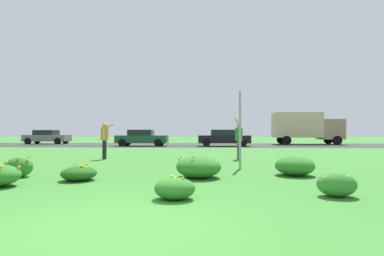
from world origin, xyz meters
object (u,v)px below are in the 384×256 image
person_catcher_green_shirt (239,137)px  car_dark_green_center_left (142,138)px  frisbee_white (185,138)px  person_thrower_orange_shirt (105,137)px  sign_post_near_path (240,130)px  box_truck_tan (306,126)px  car_black_center_right (224,138)px  car_gray_leftmost (47,137)px

person_catcher_green_shirt → car_dark_green_center_left: size_ratio=0.43×
frisbee_white → car_dark_green_center_left: bearing=109.5°
person_thrower_orange_shirt → sign_post_near_path: bearing=-30.5°
person_thrower_orange_shirt → frisbee_white: 3.71m
person_catcher_green_shirt → frisbee_white: size_ratio=7.45×
person_thrower_orange_shirt → person_catcher_green_shirt: size_ratio=0.88×
frisbee_white → box_truck_tan: 20.88m
box_truck_tan → sign_post_near_path: bearing=-113.0°
person_catcher_green_shirt → car_dark_green_center_left: (-7.18, 13.02, -0.26)m
car_dark_green_center_left → car_black_center_right: bearing=0.0°
car_black_center_right → person_catcher_green_shirt: bearing=-90.3°
car_dark_green_center_left → box_truck_tan: 16.37m
person_catcher_green_shirt → car_dark_green_center_left: bearing=118.9°
sign_post_near_path → box_truck_tan: box_truck_tan is taller
person_catcher_green_shirt → car_black_center_right: bearing=89.7°
person_catcher_green_shirt → frisbee_white: 2.48m
frisbee_white → box_truck_tan: box_truck_tan is taller
frisbee_white → car_gray_leftmost: car_gray_leftmost is taller
person_thrower_orange_shirt → frisbee_white: (3.70, -0.09, -0.05)m
car_gray_leftmost → car_dark_green_center_left: 11.73m
sign_post_near_path → car_gray_leftmost: bearing=130.1°
frisbee_white → person_catcher_green_shirt: bearing=8.3°
car_dark_green_center_left → person_catcher_green_shirt: bearing=-61.1°
car_dark_green_center_left → sign_post_near_path: bearing=-67.8°
car_gray_leftmost → sign_post_near_path: bearing=-49.9°
sign_post_near_path → person_catcher_green_shirt: 3.71m
person_thrower_orange_shirt → person_catcher_green_shirt: 6.16m
person_thrower_orange_shirt → car_gray_leftmost: (-11.93, 17.62, -0.27)m
person_catcher_green_shirt → frisbee_white: person_catcher_green_shirt is taller
sign_post_near_path → frisbee_white: bearing=122.3°
person_thrower_orange_shirt → person_catcher_green_shirt: bearing=2.5°
person_thrower_orange_shirt → box_truck_tan: box_truck_tan is taller
sign_post_near_path → person_catcher_green_shirt: (0.35, 3.68, -0.32)m
sign_post_near_path → car_black_center_right: sign_post_near_path is taller
sign_post_near_path → person_thrower_orange_shirt: 6.74m
frisbee_white → car_black_center_right: size_ratio=0.06×
person_thrower_orange_shirt → frisbee_white: person_thrower_orange_shirt is taller
frisbee_white → car_dark_green_center_left: car_dark_green_center_left is taller
person_thrower_orange_shirt → box_truck_tan: (14.72, 17.62, 0.79)m
car_dark_green_center_left → car_black_center_right: same height
person_catcher_green_shirt → car_gray_leftmost: size_ratio=0.43×
person_thrower_orange_shirt → car_dark_green_center_left: (-1.03, 13.29, -0.27)m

